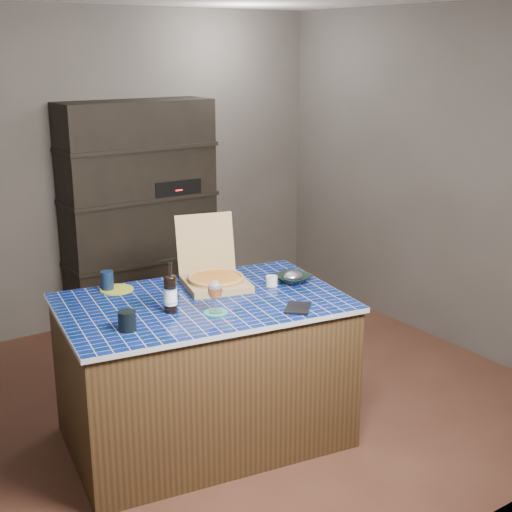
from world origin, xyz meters
TOP-DOWN VIEW (x-y plane):
  - room at (0.00, 0.00)m, footprint 3.50×3.50m
  - shelving_unit at (0.00, 1.53)m, footprint 1.20×0.41m
  - kitchen_island at (-0.51, -0.35)m, footprint 1.68×1.21m
  - pizza_box at (-0.33, -0.17)m, footprint 0.45×0.51m
  - mead_bottle at (-0.74, -0.41)m, footprint 0.07×0.07m
  - teal_trivet at (-0.55, -0.56)m, footprint 0.13×0.13m
  - wine_glass at (-0.55, -0.56)m, footprint 0.08×0.08m
  - tumbler at (-1.03, -0.51)m, footprint 0.09×0.09m
  - dvd_case at (-0.16, -0.76)m, footprint 0.21×0.21m
  - bowl at (0.09, -0.38)m, footprint 0.24×0.24m
  - foil_contents at (0.09, -0.38)m, footprint 0.13×0.11m
  - white_jar at (-0.05, -0.36)m, footprint 0.07×0.07m
  - navy_cup at (-0.87, 0.11)m, footprint 0.07×0.07m
  - green_trivet at (-0.83, 0.08)m, footprint 0.19×0.19m

SIDE VIEW (x-z plane):
  - kitchen_island at x=-0.51m, z-range 0.00..0.85m
  - teal_trivet at x=-0.55m, z-range 0.85..0.85m
  - green_trivet at x=-0.83m, z-range 0.85..0.85m
  - dvd_case at x=-0.16m, z-range 0.85..0.86m
  - bowl at x=0.09m, z-range 0.85..0.90m
  - white_jar at x=-0.05m, z-range 0.85..0.91m
  - foil_contents at x=0.09m, z-range 0.86..0.92m
  - tumbler at x=-1.03m, z-range 0.85..0.95m
  - pizza_box at x=-0.33m, z-range 0.71..1.10m
  - shelving_unit at x=0.00m, z-range 0.00..1.80m
  - navy_cup at x=-0.87m, z-range 0.85..0.96m
  - mead_bottle at x=-0.74m, z-range 0.82..1.09m
  - wine_glass at x=-0.55m, z-range 0.89..1.06m
  - room at x=0.00m, z-range -0.50..3.00m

